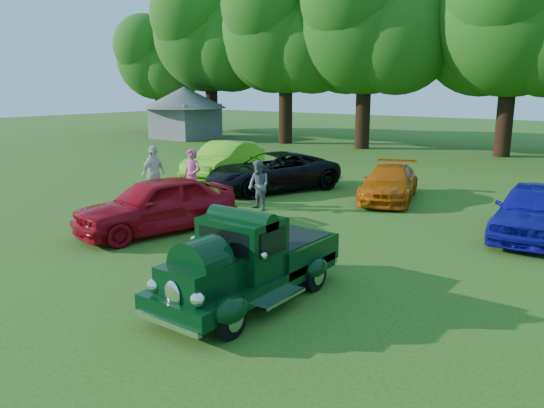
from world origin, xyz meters
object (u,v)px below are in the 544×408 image
Objects in this scene: back_car_lime at (225,160)px; spectator_grey at (259,186)px; back_car_blue at (533,211)px; back_car_black at (272,172)px; spectator_white at (154,174)px; red_convertible at (156,205)px; hero_pickup at (249,264)px; back_car_orange at (389,183)px; gazebo at (185,107)px; spectator_pink at (192,177)px.

spectator_grey reaches higher than back_car_lime.
back_car_lime is at bearing 167.27° from back_car_blue.
back_car_black is 4.64m from spectator_white.
back_car_blue is at bearing 47.26° from red_convertible.
back_car_lime is (-9.33, 9.91, 0.08)m from hero_pickup.
back_car_orange is at bearing 153.25° from back_car_blue.
red_convertible is at bearing -130.15° from back_car_orange.
back_car_black is (-0.97, 6.70, -0.04)m from red_convertible.
gazebo reaches higher than back_car_orange.
back_car_blue is 10.38m from spectator_pink.
back_car_blue is 2.65× the size of spectator_grey.
spectator_white is (-3.60, -1.25, 0.18)m from spectator_grey.
hero_pickup is 10.77m from back_car_black.
gazebo is (-27.16, 13.98, 1.67)m from back_car_blue.
gazebo reaches higher than back_car_lime.
spectator_grey is 0.25× the size of gazebo.
spectator_pink is (2.67, -4.67, 0.16)m from back_car_lime.
back_car_black reaches higher than back_car_orange.
back_car_lime is 12.91m from back_car_blue.
spectator_pink is (-5.00, -4.74, 0.34)m from back_car_orange.
red_convertible is at bearing -84.59° from spectator_grey.
spectator_white is at bearing -168.30° from back_car_blue.
spectator_grey is 3.82m from spectator_white.
spectator_pink reaches higher than red_convertible.
gazebo is at bearing 135.50° from back_car_orange.
back_car_orange is at bearing -11.55° from back_car_lime.
hero_pickup is at bearing -97.01° from back_car_orange.
gazebo reaches higher than red_convertible.
back_car_black is 3.35m from spectator_grey.
back_car_black is at bearing -28.69° from back_car_lime.
spectator_grey is at bearing 126.41° from hero_pickup.
spectator_grey is (0.65, 3.76, 0.04)m from red_convertible.
back_car_blue is at bearing 15.66° from back_car_black.
gazebo is at bearing 147.75° from red_convertible.
red_convertible is 10.12m from back_car_blue.
spectator_grey is at bearing -141.03° from back_car_orange.
back_car_orange is at bearing 36.18° from back_car_black.
spectator_pink reaches higher than back_car_blue.
back_car_blue is at bearing -39.99° from back_car_orange.
spectator_grey is at bearing 10.76° from spectator_pink.
spectator_grey is at bearing 94.18° from red_convertible.
hero_pickup is 9.31m from spectator_white.
red_convertible is 0.94× the size of back_car_lime.
red_convertible is 2.28× the size of spectator_white.
spectator_grey is at bearing -81.68° from spectator_white.
back_car_blue is 0.67× the size of gazebo.
back_car_blue is 2.17× the size of spectator_white.
gazebo is (-14.43, 11.84, 1.61)m from back_car_lime.
spectator_pink is at bearing -169.06° from back_car_blue.
back_car_blue is (12.73, -2.14, -0.06)m from back_car_lime.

